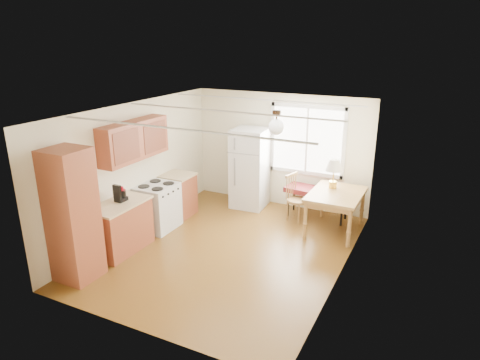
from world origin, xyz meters
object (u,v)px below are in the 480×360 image
Objects in this scene: bench at (318,193)px; dining_table at (336,198)px; chair at (294,194)px; refrigerator at (250,168)px.

bench is 0.71m from dining_table.
chair reaches higher than bench.
chair is (-0.91, 0.20, -0.14)m from dining_table.
dining_table is (0.50, -0.49, 0.14)m from bench.
bench is 1.09× the size of dining_table.
refrigerator reaches higher than bench.
bench is 1.44× the size of chair.
refrigerator is 1.59m from bench.
chair is at bearing 167.98° from dining_table.
refrigerator is 1.82× the size of chair.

